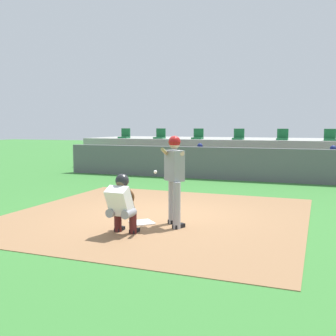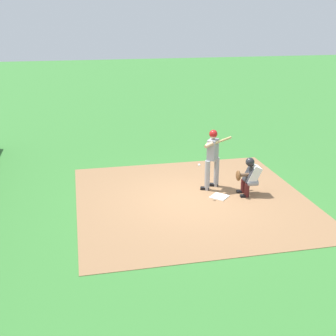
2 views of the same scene
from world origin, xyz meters
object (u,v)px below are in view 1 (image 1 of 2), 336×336
stadium_seat_1 (160,136)px  stadium_seat_3 (239,137)px  stadium_seat_0 (125,135)px  home_plate (142,222)px  catcher_crouched (122,202)px  dugout_player_0 (199,159)px  stadium_seat_2 (198,136)px  stadium_seat_5 (330,137)px  dugout_player_1 (333,163)px  stadium_seat_4 (282,137)px  batter_at_plate (174,175)px

stadium_seat_1 → stadium_seat_3: same height
stadium_seat_1 → stadium_seat_3: size_ratio=1.00×
stadium_seat_0 → home_plate: bearing=-61.3°
catcher_crouched → dugout_player_0: 9.08m
stadium_seat_2 → stadium_seat_5: (5.57, 0.00, 0.00)m
catcher_crouched → dugout_player_1: 9.77m
dugout_player_0 → stadium_seat_3: bearing=59.6°
stadium_seat_1 → dugout_player_0: bearing=-38.9°
stadium_seat_3 → stadium_seat_4: bearing=0.0°
home_plate → dugout_player_1: dugout_player_1 is taller
catcher_crouched → dugout_player_1: size_ratio=1.41×
home_plate → stadium_seat_1: bearing=110.0°
catcher_crouched → stadium_seat_4: size_ratio=3.83×
stadium_seat_3 → stadium_seat_2: bearing=180.0°
dugout_player_0 → stadium_seat_4: stadium_seat_4 is taller
home_plate → stadium_seat_5: bearing=70.0°
home_plate → dugout_player_1: size_ratio=0.34×
dugout_player_1 → stadium_seat_0: stadium_seat_0 is taller
stadium_seat_4 → stadium_seat_5: 1.86m
batter_at_plate → stadium_seat_4: bearing=83.5°
stadium_seat_1 → stadium_seat_2: bearing=0.0°
stadium_seat_2 → stadium_seat_3: same height
stadium_seat_0 → stadium_seat_1: (1.86, 0.00, 0.00)m
stadium_seat_0 → stadium_seat_3: (5.57, 0.00, 0.00)m
stadium_seat_2 → stadium_seat_0: bearing=180.0°
dugout_player_0 → dugout_player_1: 4.99m
home_plate → catcher_crouched: catcher_crouched is taller
batter_at_plate → dugout_player_0: bearing=103.1°
stadium_seat_2 → stadium_seat_4: 3.71m
dugout_player_1 → stadium_seat_5: stadium_seat_5 is taller
stadium_seat_3 → batter_at_plate: bearing=-86.1°
batter_at_plate → stadium_seat_3: stadium_seat_3 is taller
batter_at_plate → dugout_player_1: 8.70m
stadium_seat_1 → batter_at_plate: bearing=-66.5°
batter_at_plate → stadium_seat_0: 11.94m
dugout_player_1 → stadium_seat_1: (-7.51, 2.03, 0.86)m
stadium_seat_5 → stadium_seat_1: bearing=180.0°
catcher_crouched → stadium_seat_5: stadium_seat_5 is taller
catcher_crouched → stadium_seat_3: bearing=90.0°
batter_at_plate → home_plate: bearing=-177.9°
stadium_seat_5 → stadium_seat_2: bearing=180.0°
catcher_crouched → stadium_seat_0: 12.40m
dugout_player_1 → stadium_seat_3: size_ratio=2.71×
dugout_player_0 → stadium_seat_0: 4.90m
stadium_seat_2 → dugout_player_1: bearing=-19.8°
stadium_seat_0 → stadium_seat_2: same height
dugout_player_1 → stadium_seat_0: (-9.37, 2.03, 0.86)m
dugout_player_1 → catcher_crouched: bearing=-112.9°
dugout_player_1 → stadium_seat_1: size_ratio=2.71×
batter_at_plate → stadium_seat_2: 10.48m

